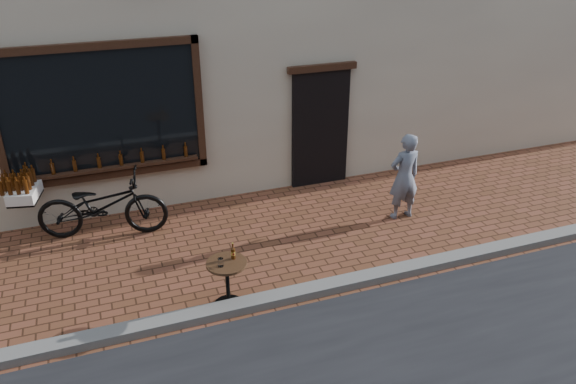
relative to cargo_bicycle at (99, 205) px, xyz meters
name	(u,v)px	position (x,y,z in m)	size (l,w,h in m)	color
ground	(287,309)	(2.16, -2.84, -0.55)	(90.00, 90.00, 0.00)	brown
kerb	(282,297)	(2.16, -2.64, -0.49)	(90.00, 0.25, 0.12)	slate
cargo_bicycle	(99,205)	(0.00, 0.00, 0.00)	(2.48, 1.13, 1.14)	black
bistro_table	(227,275)	(1.46, -2.48, -0.06)	(0.53, 0.53, 0.91)	black
pedestrian	(404,177)	(4.86, -1.12, 0.21)	(0.55, 0.36, 1.52)	slate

